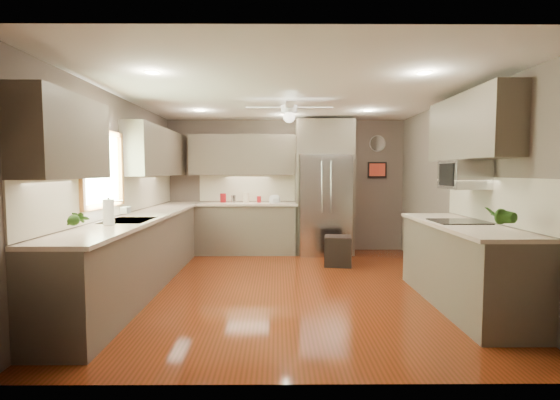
{
  "coord_description": "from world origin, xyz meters",
  "views": [
    {
      "loc": [
        -0.16,
        -5.28,
        1.51
      ],
      "look_at": [
        -0.12,
        0.6,
        1.1
      ],
      "focal_mm": 26.0,
      "sensor_mm": 36.0,
      "label": 1
    }
  ],
  "objects_px": {
    "canister_c": "(246,198)",
    "potted_plant_right": "(500,216)",
    "soap_bottle": "(126,210)",
    "bowl": "(275,201)",
    "microwave": "(464,175)",
    "paper_towel": "(109,212)",
    "canister_a": "(223,198)",
    "stool": "(338,251)",
    "canister_b": "(234,199)",
    "potted_plant_left": "(75,219)",
    "refrigerator": "(324,189)",
    "canister_d": "(259,199)"
  },
  "relations": [
    {
      "from": "canister_c",
      "to": "potted_plant_right",
      "type": "relative_size",
      "value": 0.57
    },
    {
      "from": "soap_bottle",
      "to": "bowl",
      "type": "relative_size",
      "value": 0.82
    },
    {
      "from": "microwave",
      "to": "paper_towel",
      "type": "xyz_separation_m",
      "value": [
        -4.0,
        -0.4,
        -0.4
      ]
    },
    {
      "from": "soap_bottle",
      "to": "bowl",
      "type": "bearing_deg",
      "value": 52.8
    },
    {
      "from": "canister_a",
      "to": "microwave",
      "type": "xyz_separation_m",
      "value": [
        3.2,
        -2.81,
        0.46
      ]
    },
    {
      "from": "bowl",
      "to": "stool",
      "type": "height_order",
      "value": "bowl"
    },
    {
      "from": "microwave",
      "to": "stool",
      "type": "distance_m",
      "value": 2.45
    },
    {
      "from": "bowl",
      "to": "canister_b",
      "type": "bearing_deg",
      "value": -179.22
    },
    {
      "from": "soap_bottle",
      "to": "potted_plant_left",
      "type": "height_order",
      "value": "potted_plant_left"
    },
    {
      "from": "potted_plant_left",
      "to": "bowl",
      "type": "height_order",
      "value": "potted_plant_left"
    },
    {
      "from": "potted_plant_right",
      "to": "microwave",
      "type": "distance_m",
      "value": 1.1
    },
    {
      "from": "bowl",
      "to": "stool",
      "type": "xyz_separation_m",
      "value": [
        1.03,
        -1.02,
        -0.73
      ]
    },
    {
      "from": "canister_b",
      "to": "paper_towel",
      "type": "relative_size",
      "value": 0.48
    },
    {
      "from": "canister_c",
      "to": "paper_towel",
      "type": "bearing_deg",
      "value": -110.94
    },
    {
      "from": "potted_plant_right",
      "to": "microwave",
      "type": "bearing_deg",
      "value": 82.9
    },
    {
      "from": "canister_c",
      "to": "paper_towel",
      "type": "xyz_separation_m",
      "value": [
        -1.23,
        -3.21,
        0.05
      ]
    },
    {
      "from": "refrigerator",
      "to": "canister_c",
      "type": "bearing_deg",
      "value": 176.16
    },
    {
      "from": "potted_plant_left",
      "to": "microwave",
      "type": "bearing_deg",
      "value": 16.33
    },
    {
      "from": "potted_plant_right",
      "to": "refrigerator",
      "type": "xyz_separation_m",
      "value": [
        -1.2,
        3.73,
        0.08
      ]
    },
    {
      "from": "canister_a",
      "to": "canister_d",
      "type": "distance_m",
      "value": 0.67
    },
    {
      "from": "paper_towel",
      "to": "refrigerator",
      "type": "bearing_deg",
      "value": 49.34
    },
    {
      "from": "stool",
      "to": "canister_a",
      "type": "bearing_deg",
      "value": 151.62
    },
    {
      "from": "soap_bottle",
      "to": "canister_a",
      "type": "bearing_deg",
      "value": 70.48
    },
    {
      "from": "soap_bottle",
      "to": "microwave",
      "type": "relative_size",
      "value": 0.34
    },
    {
      "from": "microwave",
      "to": "paper_towel",
      "type": "relative_size",
      "value": 1.86
    },
    {
      "from": "potted_plant_left",
      "to": "potted_plant_right",
      "type": "relative_size",
      "value": 0.94
    },
    {
      "from": "soap_bottle",
      "to": "stool",
      "type": "height_order",
      "value": "soap_bottle"
    },
    {
      "from": "canister_b",
      "to": "potted_plant_right",
      "type": "bearing_deg",
      "value": -52.7
    },
    {
      "from": "refrigerator",
      "to": "bowl",
      "type": "bearing_deg",
      "value": 176.79
    },
    {
      "from": "stool",
      "to": "canister_c",
      "type": "bearing_deg",
      "value": 145.53
    },
    {
      "from": "canister_d",
      "to": "refrigerator",
      "type": "distance_m",
      "value": 1.22
    },
    {
      "from": "canister_b",
      "to": "canister_c",
      "type": "bearing_deg",
      "value": 13.86
    },
    {
      "from": "canister_b",
      "to": "microwave",
      "type": "xyz_separation_m",
      "value": [
        3.0,
        -2.75,
        0.47
      ]
    },
    {
      "from": "microwave",
      "to": "soap_bottle",
      "type": "bearing_deg",
      "value": 175.38
    },
    {
      "from": "canister_b",
      "to": "canister_d",
      "type": "height_order",
      "value": "canister_b"
    },
    {
      "from": "stool",
      "to": "paper_towel",
      "type": "bearing_deg",
      "value": -142.52
    },
    {
      "from": "canister_a",
      "to": "bowl",
      "type": "relative_size",
      "value": 0.78
    },
    {
      "from": "canister_a",
      "to": "potted_plant_left",
      "type": "height_order",
      "value": "potted_plant_left"
    },
    {
      "from": "potted_plant_left",
      "to": "stool",
      "type": "relative_size",
      "value": 0.63
    },
    {
      "from": "canister_d",
      "to": "paper_towel",
      "type": "distance_m",
      "value": 3.52
    },
    {
      "from": "canister_b",
      "to": "potted_plant_right",
      "type": "relative_size",
      "value": 0.42
    },
    {
      "from": "canister_b",
      "to": "stool",
      "type": "height_order",
      "value": "canister_b"
    },
    {
      "from": "potted_plant_right",
      "to": "paper_towel",
      "type": "height_order",
      "value": "potted_plant_right"
    },
    {
      "from": "microwave",
      "to": "potted_plant_left",
      "type": "bearing_deg",
      "value": -163.67
    },
    {
      "from": "potted_plant_left",
      "to": "paper_towel",
      "type": "height_order",
      "value": "potted_plant_left"
    },
    {
      "from": "canister_c",
      "to": "refrigerator",
      "type": "distance_m",
      "value": 1.46
    },
    {
      "from": "canister_d",
      "to": "potted_plant_left",
      "type": "xyz_separation_m",
      "value": [
        -1.45,
        -3.96,
        0.1
      ]
    },
    {
      "from": "soap_bottle",
      "to": "potted_plant_right",
      "type": "distance_m",
      "value": 4.18
    },
    {
      "from": "stool",
      "to": "microwave",
      "type": "bearing_deg",
      "value": -55.07
    },
    {
      "from": "canister_b",
      "to": "potted_plant_left",
      "type": "height_order",
      "value": "potted_plant_left"
    }
  ]
}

